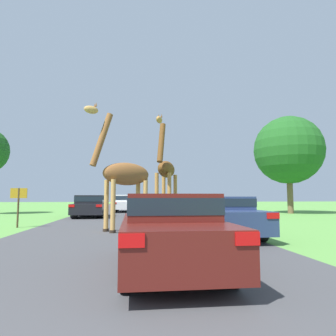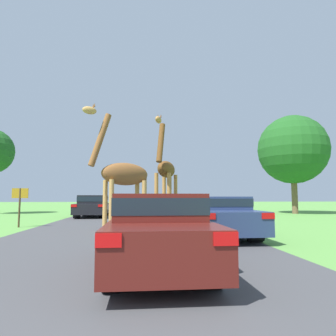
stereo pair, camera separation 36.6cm
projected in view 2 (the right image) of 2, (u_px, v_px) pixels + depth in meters
The scene contains 9 objects.
road at pixel (134, 210), 29.59m from camera, with size 8.12×120.00×0.00m.
giraffe_near_road at pixel (166, 173), 14.21m from camera, with size 1.34×2.73×5.02m.
giraffe_companion at pixel (123, 176), 11.98m from camera, with size 2.71×1.84×4.93m.
car_lead_maroon at pixel (158, 229), 5.61m from camera, with size 1.73×4.11×1.39m.
car_queue_right at pixel (128, 203), 26.96m from camera, with size 1.73×4.69×1.51m.
car_queue_left at pixel (93, 205), 20.15m from camera, with size 1.96×4.38×1.44m.
car_far_ahead at pixel (217, 215), 10.24m from camera, with size 1.99×4.58×1.35m.
tree_left_edge at pixel (293, 150), 24.32m from camera, with size 5.55×5.55×7.95m.
sign_post at pixel (20, 200), 13.30m from camera, with size 0.70×0.08×1.72m.
Camera 2 is at (0.51, -0.03, 1.34)m, focal length 32.00 mm.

